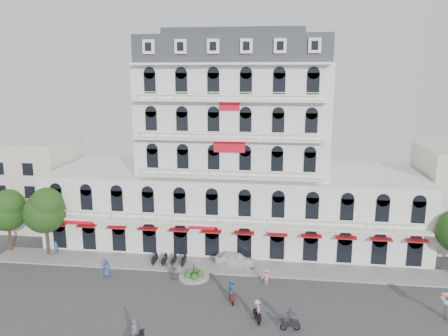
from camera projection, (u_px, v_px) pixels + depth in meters
ground at (214, 310)px, 39.24m from camera, size 120.00×120.00×0.00m
sidewalk at (226, 266)px, 47.95m from camera, size 53.00×4.00×0.16m
main_building at (235, 162)px, 54.58m from camera, size 45.00×15.00×25.80m
flank_building_west at (23, 182)px, 61.09m from camera, size 14.00×10.00×12.00m
traffic_island at (194, 276)px, 45.38m from camera, size 3.20×3.20×1.60m
parked_scooter_row at (169, 265)px, 48.56m from camera, size 4.40×1.80×1.10m
tree_west_outer at (7, 209)px, 51.01m from camera, size 4.50×4.48×7.76m
tree_west_inner at (45, 209)px, 49.83m from camera, size 4.76×4.76×8.25m
parked_car at (235, 259)px, 48.17m from camera, size 4.67×2.40×1.52m
rider_west at (135, 334)px, 33.94m from camera, size 1.15×1.46×2.22m
rider_east at (232, 290)px, 40.40m from camera, size 0.84×1.66×2.37m
rider_northeast at (291, 319)px, 35.94m from camera, size 1.70×0.54×2.15m
rider_center at (257, 310)px, 37.27m from camera, size 0.86×1.65×1.99m
pedestrian_left at (107, 268)px, 45.63m from camera, size 1.06×0.95×1.82m
pedestrian_mid at (174, 272)px, 44.86m from camera, size 1.13×0.72×1.79m
pedestrian_right at (266, 277)px, 43.85m from camera, size 1.19×0.82×1.69m
pedestrian_far at (56, 249)px, 50.75m from camera, size 0.67×0.77×1.78m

